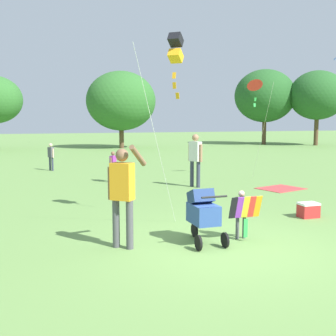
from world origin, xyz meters
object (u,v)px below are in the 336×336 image
at_px(person_red_shirt, 113,164).
at_px(stroller, 203,211).
at_px(kite_adult_black, 175,49).
at_px(picnic_blanket, 281,189).
at_px(person_kid_running, 51,155).
at_px(person_couple_left, 195,156).
at_px(person_adult_flyer, 123,189).
at_px(child_with_butterfly_kite, 242,210).
at_px(kite_orange_delta, 255,86).
at_px(cooler_box, 308,210).

bearing_deg(person_red_shirt, stroller, -88.04).
distance_m(kite_adult_black, picnic_blanket, 6.82).
height_order(person_red_shirt, person_kid_running, person_kid_running).
bearing_deg(picnic_blanket, person_couple_left, 154.98).
bearing_deg(person_adult_flyer, stroller, -5.76).
xyz_separation_m(person_kid_running, picnic_blanket, (7.05, -7.31, -0.71)).
bearing_deg(person_red_shirt, child_with_butterfly_kite, -82.20).
relative_size(kite_adult_black, person_couple_left, 2.32).
distance_m(kite_orange_delta, person_red_shirt, 6.19).
relative_size(child_with_butterfly_kite, kite_orange_delta, 0.25).
relative_size(kite_orange_delta, person_couple_left, 2.13).
xyz_separation_m(person_adult_flyer, person_red_shirt, (1.21, 7.78, -0.41)).
height_order(kite_orange_delta, person_couple_left, kite_orange_delta).
height_order(person_red_shirt, picnic_blanket, person_red_shirt).
distance_m(person_adult_flyer, picnic_blanket, 7.89).
relative_size(child_with_butterfly_kite, person_red_shirt, 0.84).
relative_size(stroller, kite_adult_black, 0.26).
bearing_deg(person_kid_running, person_couple_left, -53.74).
height_order(person_adult_flyer, person_kid_running, person_adult_flyer).
distance_m(child_with_butterfly_kite, person_red_shirt, 8.00).
height_order(child_with_butterfly_kite, cooler_box, child_with_butterfly_kite).
bearing_deg(person_red_shirt, kite_adult_black, -87.23).
relative_size(kite_adult_black, person_red_shirt, 3.68).
xyz_separation_m(stroller, person_red_shirt, (-0.27, 7.93, 0.06)).
relative_size(kite_orange_delta, person_red_shirt, 3.39).
xyz_separation_m(child_with_butterfly_kite, cooler_box, (2.33, 1.14, -0.40)).
height_order(child_with_butterfly_kite, person_adult_flyer, person_adult_flyer).
height_order(person_red_shirt, person_couple_left, person_couple_left).
height_order(person_couple_left, cooler_box, person_couple_left).
xyz_separation_m(child_with_butterfly_kite, stroller, (-0.81, -0.01, 0.04)).
relative_size(person_kid_running, cooler_box, 2.71).
bearing_deg(kite_adult_black, person_couple_left, 63.49).
bearing_deg(cooler_box, person_kid_running, 116.27).
bearing_deg(kite_adult_black, kite_orange_delta, 48.30).
bearing_deg(person_kid_running, kite_orange_delta, -31.85).
bearing_deg(person_red_shirt, person_adult_flyer, -98.82).
bearing_deg(cooler_box, kite_adult_black, 169.55).
distance_m(person_adult_flyer, person_kid_running, 12.05).
relative_size(person_adult_flyer, person_red_shirt, 1.66).
bearing_deg(person_adult_flyer, person_couple_left, 58.13).
xyz_separation_m(person_red_shirt, person_couple_left, (2.46, -1.88, 0.39)).
xyz_separation_m(kite_orange_delta, cooler_box, (-2.05, -6.37, -3.37)).
xyz_separation_m(person_adult_flyer, person_couple_left, (3.67, 5.90, -0.02)).
distance_m(kite_adult_black, person_red_shirt, 6.96).
bearing_deg(person_couple_left, person_red_shirt, 142.64).
bearing_deg(kite_orange_delta, picnic_blanket, -99.30).
distance_m(stroller, kite_orange_delta, 9.60).
distance_m(person_couple_left, cooler_box, 5.08).
bearing_deg(person_couple_left, person_kid_running, 126.26).
relative_size(person_red_shirt, person_kid_running, 0.93).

